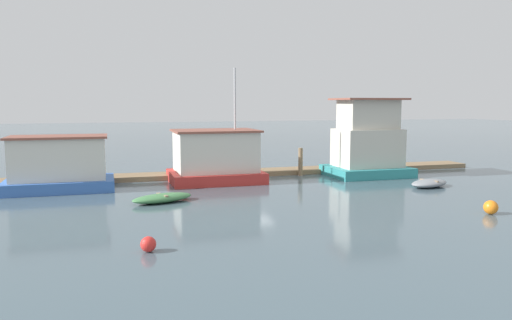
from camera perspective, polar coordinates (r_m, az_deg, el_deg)
The scene contains 11 objects.
ground_plane at distance 30.43m, azimuth -0.54°, elevation -2.42°, with size 200.00×200.00×0.00m, color #475B66.
dock_walkway at distance 32.88m, azimuth -1.79°, elevation -1.49°, with size 33.80×2.01×0.30m, color #846B4C.
houseboat_blue at distance 29.04m, azimuth -21.58°, elevation -0.57°, with size 5.67×3.43×2.98m.
houseboat_red at distance 30.10m, azimuth -4.66°, elevation 0.31°, with size 5.45×4.17×6.83m.
houseboat_teal at distance 33.19m, azimuth 12.62°, elevation 1.92°, with size 5.05×3.95×5.05m.
dinghy_green at distance 24.32m, azimuth -10.65°, elevation -4.28°, with size 3.25×2.12×0.42m.
dinghy_grey at distance 29.89m, azimuth 19.18°, elevation -2.52°, with size 2.93×2.18×0.43m.
mooring_post_far_right at distance 32.76m, azimuth 5.11°, elevation -0.20°, with size 0.28×0.28×1.82m, color #846B4C.
mooring_post_near_right at distance 30.55m, azimuth -21.45°, elevation -0.80°, with size 0.26×0.26×2.15m, color brown.
buoy_orange at distance 23.57m, azimuth 25.25°, elevation -4.91°, with size 0.60×0.60×0.60m, color orange.
buoy_red at distance 16.43m, azimuth -12.21°, elevation -9.39°, with size 0.50×0.50×0.50m, color red.
Camera 1 is at (-8.34, -28.88, 4.70)m, focal length 35.00 mm.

